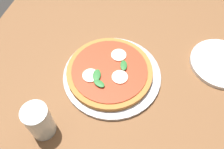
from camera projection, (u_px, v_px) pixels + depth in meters
The scene contains 6 objects.
ground_plane at pixel (113, 137), 1.44m from camera, with size 6.00×6.00×0.00m, color #2D2B28.
dining_table at pixel (114, 78), 0.90m from camera, with size 1.39×0.98×0.75m.
serving_tray at pixel (112, 75), 0.78m from camera, with size 0.32×0.32×0.01m, color #B2B2B7.
pizza at pixel (110, 71), 0.77m from camera, with size 0.28×0.28×0.03m.
plate_white at pixel (221, 63), 0.81m from camera, with size 0.21×0.21×0.01m, color white.
glass_cup at pixel (39, 121), 0.64m from camera, with size 0.07×0.07×0.12m, color silver.
Camera 1 is at (-0.47, -0.13, 1.41)m, focal length 38.30 mm.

